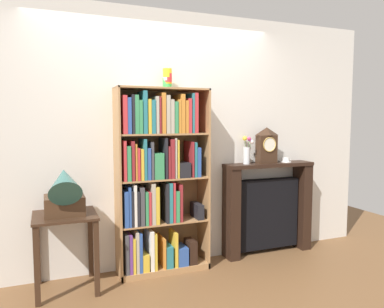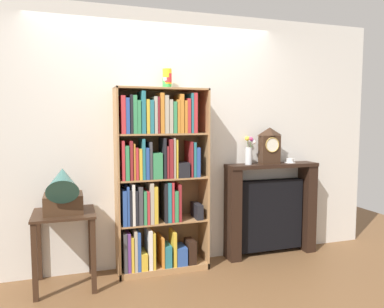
{
  "view_description": "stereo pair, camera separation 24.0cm",
  "coord_description": "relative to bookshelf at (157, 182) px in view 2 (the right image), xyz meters",
  "views": [
    {
      "loc": [
        -1.08,
        -3.37,
        1.52
      ],
      "look_at": [
        0.32,
        0.13,
        1.17
      ],
      "focal_mm": 34.79,
      "sensor_mm": 36.0,
      "label": 1
    },
    {
      "loc": [
        -0.85,
        -3.45,
        1.52
      ],
      "look_at": [
        0.32,
        0.13,
        1.17
      ],
      "focal_mm": 34.79,
      "sensor_mm": 36.0,
      "label": 2
    }
  ],
  "objects": [
    {
      "name": "ground_plane",
      "position": [
        0.05,
        -0.12,
        -0.92
      ],
      "size": [
        7.79,
        6.4,
        0.02
      ],
      "primitive_type": "cube",
      "color": "brown"
    },
    {
      "name": "wall_back",
      "position": [
        0.22,
        0.21,
        0.41
      ],
      "size": [
        4.79,
        0.08,
        2.63
      ],
      "primitive_type": "cube",
      "color": "silver",
      "rests_on": "ground"
    },
    {
      "name": "bookshelf",
      "position": [
        0.0,
        0.0,
        0.0
      ],
      "size": [
        0.91,
        0.32,
        1.83
      ],
      "color": "#A87A4C",
      "rests_on": "ground"
    },
    {
      "name": "cup_stack",
      "position": [
        0.12,
        0.05,
        1.02
      ],
      "size": [
        0.09,
        0.09,
        0.19
      ],
      "color": "green",
      "rests_on": "bookshelf"
    },
    {
      "name": "side_table_left",
      "position": [
        -0.88,
        -0.09,
        -0.39
      ],
      "size": [
        0.54,
        0.51,
        0.69
      ],
      "color": "#382316",
      "rests_on": "ground"
    },
    {
      "name": "gramophone",
      "position": [
        -0.88,
        -0.16,
        -0.0
      ],
      "size": [
        0.33,
        0.47,
        0.51
      ],
      "color": "#472D1C",
      "rests_on": "side_table_left"
    },
    {
      "name": "fireplace_mantel",
      "position": [
        1.31,
        0.07,
        -0.4
      ],
      "size": [
        1.06,
        0.24,
        1.04
      ],
      "color": "black",
      "rests_on": "ground"
    },
    {
      "name": "mantel_clock",
      "position": [
        1.28,
        0.04,
        0.33
      ],
      "size": [
        0.22,
        0.12,
        0.4
      ],
      "color": "#382316",
      "rests_on": "fireplace_mantel"
    },
    {
      "name": "flower_vase",
      "position": [
        1.03,
        0.05,
        0.27
      ],
      "size": [
        0.11,
        0.16,
        0.3
      ],
      "color": "silver",
      "rests_on": "fireplace_mantel"
    },
    {
      "name": "teacup_with_saucer",
      "position": [
        1.54,
        0.05,
        0.15
      ],
      "size": [
        0.13,
        0.12,
        0.05
      ],
      "color": "white",
      "rests_on": "fireplace_mantel"
    }
  ]
}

